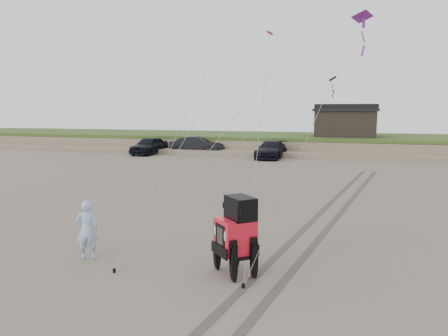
{
  "coord_description": "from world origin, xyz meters",
  "views": [
    {
      "loc": [
        3.0,
        -10.3,
        4.45
      ],
      "look_at": [
        -0.99,
        3.0,
        2.6
      ],
      "focal_mm": 35.0,
      "sensor_mm": 36.0,
      "label": 1
    }
  ],
  "objects_px": {
    "truck_c": "(271,150)",
    "man": "(87,230)",
    "jeep": "(235,243)",
    "truck_a": "(149,146)",
    "cabin": "(346,122)",
    "truck_b": "(197,145)"
  },
  "relations": [
    {
      "from": "truck_c",
      "to": "cabin",
      "type": "bearing_deg",
      "value": 50.72
    },
    {
      "from": "truck_b",
      "to": "jeep",
      "type": "relative_size",
      "value": 1.17
    },
    {
      "from": "jeep",
      "to": "man",
      "type": "distance_m",
      "value": 4.58
    },
    {
      "from": "cabin",
      "to": "truck_a",
      "type": "bearing_deg",
      "value": -158.61
    },
    {
      "from": "man",
      "to": "jeep",
      "type": "bearing_deg",
      "value": 156.28
    },
    {
      "from": "truck_a",
      "to": "truck_b",
      "type": "bearing_deg",
      "value": 23.02
    },
    {
      "from": "truck_c",
      "to": "man",
      "type": "distance_m",
      "value": 28.86
    },
    {
      "from": "truck_b",
      "to": "cabin",
      "type": "bearing_deg",
      "value": -65.68
    },
    {
      "from": "truck_a",
      "to": "truck_b",
      "type": "distance_m",
      "value": 4.86
    },
    {
      "from": "cabin",
      "to": "man",
      "type": "height_order",
      "value": "cabin"
    },
    {
      "from": "truck_b",
      "to": "truck_c",
      "type": "xyz_separation_m",
      "value": [
        7.93,
        -1.75,
        -0.08
      ]
    },
    {
      "from": "truck_a",
      "to": "man",
      "type": "xyz_separation_m",
      "value": [
        12.31,
        -28.92,
        0.01
      ]
    },
    {
      "from": "jeep",
      "to": "truck_c",
      "type": "bearing_deg",
      "value": 145.75
    },
    {
      "from": "cabin",
      "to": "truck_c",
      "type": "xyz_separation_m",
      "value": [
        -6.41,
        -7.46,
        -2.43
      ]
    },
    {
      "from": "cabin",
      "to": "truck_a",
      "type": "height_order",
      "value": "cabin"
    },
    {
      "from": "truck_a",
      "to": "truck_c",
      "type": "distance_m",
      "value": 12.48
    },
    {
      "from": "truck_c",
      "to": "jeep",
      "type": "height_order",
      "value": "jeep"
    },
    {
      "from": "truck_b",
      "to": "jeep",
      "type": "xyz_separation_m",
      "value": [
        12.33,
        -30.53,
        -0.03
      ]
    },
    {
      "from": "truck_b",
      "to": "truck_c",
      "type": "bearing_deg",
      "value": -99.86
    },
    {
      "from": "truck_a",
      "to": "truck_c",
      "type": "height_order",
      "value": "truck_a"
    },
    {
      "from": "truck_a",
      "to": "man",
      "type": "relative_size",
      "value": 2.92
    },
    {
      "from": "jeep",
      "to": "truck_a",
      "type": "bearing_deg",
      "value": 167.39
    }
  ]
}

